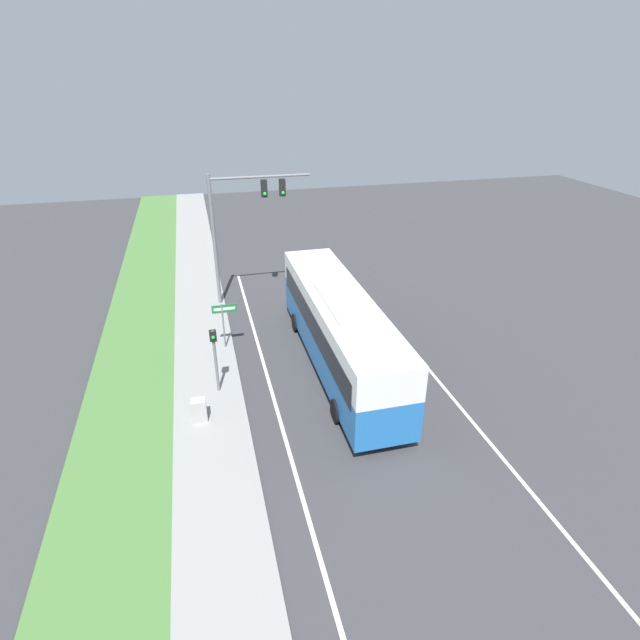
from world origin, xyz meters
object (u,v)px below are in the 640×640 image
Objects in this scene: bus at (339,326)px; pedestrian_signal at (215,351)px; signal_gantry at (240,215)px; utility_cabinet at (199,410)px; street_sign at (224,318)px.

pedestrian_signal is (-5.46, -0.81, -0.05)m from bus.
bus is at bearing 8.46° from pedestrian_signal.
signal_gantry reaches higher than utility_cabinet.
bus is at bearing 22.54° from utility_cabinet.
street_sign is at bearing 74.92° from utility_cabinet.
signal_gantry is 8.15× the size of utility_cabinet.
bus is at bearing -68.20° from signal_gantry.
signal_gantry is 12.06m from utility_cabinet.
signal_gantry is at bearing 74.11° from utility_cabinet.
street_sign reaches higher than utility_cabinet.
pedestrian_signal is 2.45m from utility_cabinet.
signal_gantry is (-3.25, 8.11, 3.09)m from bus.
street_sign is at bearing 149.82° from bus.
pedestrian_signal is at bearing -103.96° from signal_gantry.
pedestrian_signal is 1.22× the size of street_sign.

